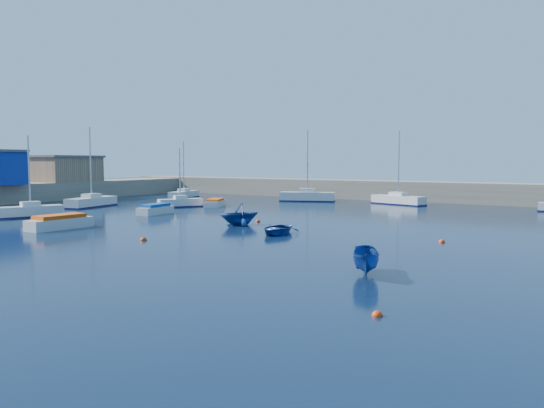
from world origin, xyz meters
The scene contains 20 objects.
ground centered at (0.00, 0.00, 0.00)m, with size 220.00×220.00×0.00m, color #0B1B33.
back_wall centered at (0.00, 46.00, 1.30)m, with size 96.00×4.50×2.60m, color gray.
left_quay centered at (-42.00, 18.00, 1.20)m, with size 6.00×62.00×2.40m, color gray.
brick_shed_a centered at (-42.00, 24.00, 4.10)m, with size 6.00×8.00×3.40m, color #997759.
sailboat_1 centered at (-23.22, 6.10, 0.59)m, with size 3.43×5.98×7.69m.
sailboat_2 centered at (-27.67, 16.67, 0.61)m, with size 3.54×7.31×9.20m.
sailboat_3 centered at (-18.86, 22.06, 0.53)m, with size 3.77×5.05×6.74m.
sailboat_4 centered at (-28.65, 33.57, 0.55)m, with size 3.17×6.46×8.15m.
sailboat_5 centered at (-10.75, 37.74, 0.68)m, with size 7.39×4.38×9.43m.
sailboat_6 centered at (1.12, 39.17, 0.61)m, with size 7.07×3.79×8.93m.
motorboat_0 centered at (-13.23, 2.10, 0.53)m, with size 1.95×5.09×1.13m.
motorboat_1 centered at (-15.29, 14.53, 0.48)m, with size 1.96×4.35×1.03m.
motorboat_2 centered at (-16.00, 24.89, 0.43)m, with size 3.24×4.65×0.91m.
dinghy_center centered at (2.65, 8.71, 0.37)m, with size 2.56×3.59×0.74m, color navy.
dinghy_left centered at (-2.93, 11.79, 0.92)m, with size 3.02×3.50×1.84m, color navy.
dinghy_right centered at (13.51, -0.72, 0.63)m, with size 1.22×3.25×1.26m, color navy.
buoy_0 centered at (-3.18, 1.29, 0.00)m, with size 0.46×0.46×0.46m, color red.
buoy_1 centered at (13.84, 11.15, 0.00)m, with size 0.42×0.42×0.42m, color red.
buoy_3 centered at (-2.82, 14.38, 0.00)m, with size 0.42×0.42×0.42m, color red.
buoy_5 centered at (16.41, -6.75, 0.00)m, with size 0.38×0.38×0.38m, color red.
Camera 1 is at (22.92, -23.60, 5.26)m, focal length 35.00 mm.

